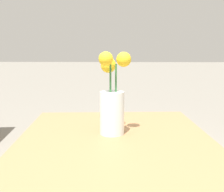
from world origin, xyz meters
name	(u,v)px	position (x,y,z in m)	size (l,w,h in m)	color
table_front	(115,166)	(0.00, 0.00, 0.61)	(0.79, 0.95, 0.72)	#9E7047
flower_vase	(112,104)	(-0.01, 0.07, 0.83)	(0.12, 0.14, 0.33)	silver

